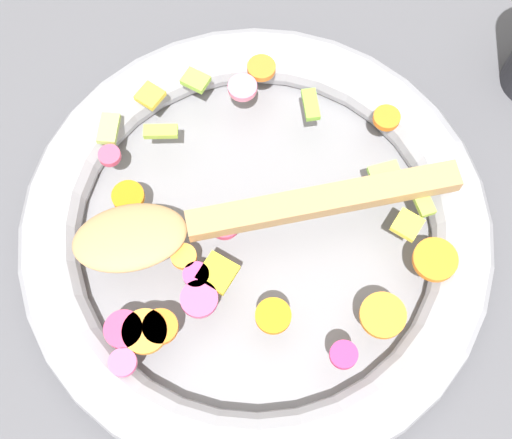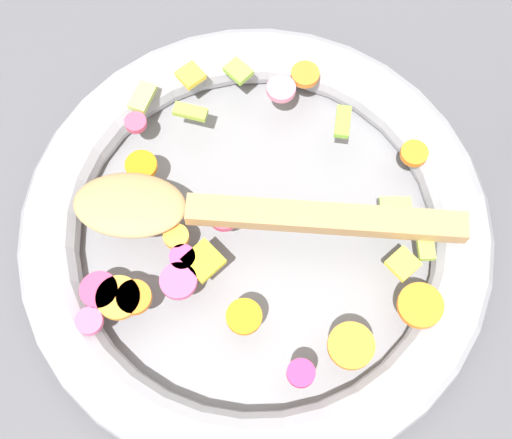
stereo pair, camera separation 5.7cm
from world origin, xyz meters
The scene contains 4 objects.
ground_plane centered at (0.00, 0.00, 0.00)m, with size 4.00×4.00×0.00m, color #4C4C51.
skillet centered at (0.00, 0.00, 0.02)m, with size 0.39×0.39×0.05m.
chopped_vegetables centered at (0.02, 0.00, 0.05)m, with size 0.32×0.32×0.01m.
wooden_spoon centered at (0.02, -0.02, 0.06)m, with size 0.25×0.25×0.01m.
Camera 2 is at (0.14, 0.16, 0.58)m, focal length 50.00 mm.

